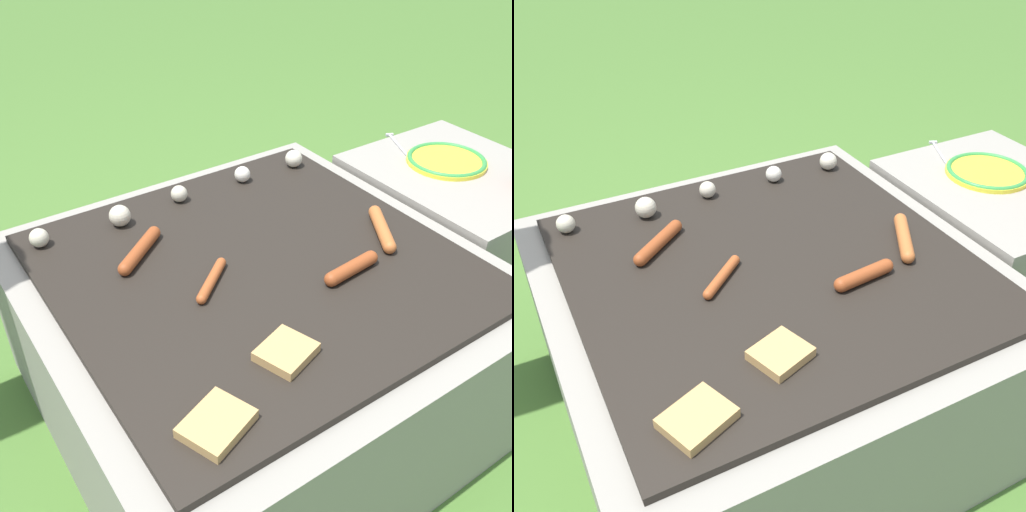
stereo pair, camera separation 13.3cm
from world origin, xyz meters
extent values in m
plane|color=#47702D|center=(0.00, 0.00, 0.00)|extent=(14.00, 14.00, 0.00)
cube|color=gray|center=(0.00, 0.00, 0.21)|extent=(0.98, 0.98, 0.43)
cube|color=black|center=(0.00, 0.00, 0.44)|extent=(0.86, 0.86, 0.02)
cube|color=gray|center=(0.74, 0.04, 0.22)|extent=(0.48, 0.56, 0.45)
cylinder|color=#93421E|center=(-0.20, 0.17, 0.46)|extent=(0.14, 0.12, 0.03)
sphere|color=#93421E|center=(-0.14, 0.22, 0.46)|extent=(0.03, 0.03, 0.03)
sphere|color=#93421E|center=(-0.26, 0.13, 0.46)|extent=(0.03, 0.03, 0.03)
cylinder|color=#A34C23|center=(-0.12, -0.01, 0.46)|extent=(0.11, 0.10, 0.02)
sphere|color=#A34C23|center=(-0.17, -0.05, 0.46)|extent=(0.02, 0.02, 0.02)
sphere|color=#A34C23|center=(-0.07, 0.03, 0.46)|extent=(0.02, 0.02, 0.02)
cylinder|color=#B7602D|center=(0.32, -0.07, 0.46)|extent=(0.11, 0.15, 0.03)
sphere|color=#B7602D|center=(0.27, -0.14, 0.46)|extent=(0.03, 0.03, 0.03)
sphere|color=#B7602D|center=(0.36, -0.01, 0.46)|extent=(0.03, 0.03, 0.03)
cylinder|color=#93421E|center=(0.15, -0.15, 0.46)|extent=(0.13, 0.04, 0.03)
sphere|color=#93421E|center=(0.09, -0.16, 0.46)|extent=(0.03, 0.03, 0.03)
sphere|color=#93421E|center=(0.21, -0.14, 0.46)|extent=(0.03, 0.03, 0.03)
cube|color=tan|center=(-0.12, -0.27, 0.46)|extent=(0.12, 0.11, 0.02)
cube|color=tan|center=(-0.31, -0.34, 0.46)|extent=(0.13, 0.12, 0.02)
sphere|color=beige|center=(-0.37, 0.34, 0.47)|extent=(0.04, 0.04, 0.04)
sphere|color=beige|center=(-0.18, 0.32, 0.47)|extent=(0.05, 0.05, 0.05)
sphere|color=beige|center=(-0.01, 0.34, 0.47)|extent=(0.04, 0.04, 0.04)
sphere|color=silver|center=(0.19, 0.34, 0.47)|extent=(0.04, 0.04, 0.04)
sphere|color=beige|center=(0.36, 0.33, 0.47)|extent=(0.05, 0.05, 0.05)
cylinder|color=yellow|center=(0.74, 0.10, 0.45)|extent=(0.23, 0.23, 0.01)
torus|color=#338C3F|center=(0.74, 0.10, 0.46)|extent=(0.23, 0.23, 0.01)
cylinder|color=silver|center=(0.70, 0.24, 0.45)|extent=(0.09, 0.18, 0.01)
cube|color=silver|center=(0.74, 0.33, 0.45)|extent=(0.03, 0.02, 0.01)
camera|label=1|loc=(-0.61, -0.89, 1.23)|focal=42.00mm
camera|label=2|loc=(-0.50, -0.96, 1.23)|focal=42.00mm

